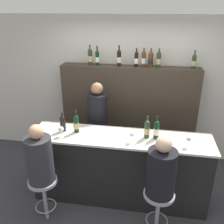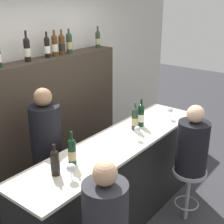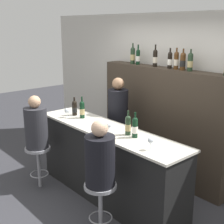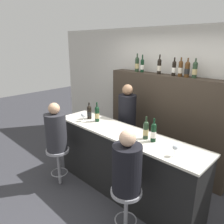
{
  "view_description": "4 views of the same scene",
  "coord_description": "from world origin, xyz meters",
  "px_view_note": "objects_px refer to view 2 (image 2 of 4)",
  "views": [
    {
      "loc": [
        0.39,
        -2.74,
        2.72
      ],
      "look_at": [
        -0.1,
        0.2,
        1.45
      ],
      "focal_mm": 40.0,
      "sensor_mm": 36.0,
      "label": 1
    },
    {
      "loc": [
        -2.34,
        -1.47,
        2.5
      ],
      "look_at": [
        -0.11,
        0.27,
        1.41
      ],
      "focal_mm": 50.0,
      "sensor_mm": 36.0,
      "label": 2
    },
    {
      "loc": [
        3.07,
        -2.31,
        2.41
      ],
      "look_at": [
        0.05,
        0.32,
        1.29
      ],
      "focal_mm": 50.0,
      "sensor_mm": 36.0,
      "label": 3
    },
    {
      "loc": [
        1.96,
        -1.99,
        2.32
      ],
      "look_at": [
        -0.16,
        0.19,
        1.35
      ],
      "focal_mm": 35.0,
      "sensor_mm": 36.0,
      "label": 4
    }
  ],
  "objects_px": {
    "wine_bottle_counter_3": "(141,115)",
    "wine_bottle_backbar_6": "(69,43)",
    "wine_bottle_counter_0": "(55,162)",
    "wine_bottle_backbar_4": "(55,45)",
    "wine_bottle_backbar_2": "(27,49)",
    "guest_seated_left": "(105,217)",
    "wine_bottle_backbar_5": "(62,44)",
    "wine_bottle_counter_2": "(135,119)",
    "bar_stool_right": "(189,181)",
    "wine_bottle_backbar_3": "(47,47)",
    "bartender": "(48,166)",
    "wine_glass_2": "(170,111)",
    "wine_glass_1": "(137,130)",
    "wine_bottle_counter_1": "(72,152)",
    "guest_seated_right": "(193,144)",
    "wine_bottle_backbar_7": "(98,39)",
    "wine_glass_0": "(71,168)"
  },
  "relations": [
    {
      "from": "wine_bottle_backbar_3",
      "to": "wine_glass_1",
      "type": "bearing_deg",
      "value": -86.95
    },
    {
      "from": "wine_glass_1",
      "to": "guest_seated_left",
      "type": "relative_size",
      "value": 0.18
    },
    {
      "from": "wine_bottle_backbar_6",
      "to": "bar_stool_right",
      "type": "height_order",
      "value": "wine_bottle_backbar_6"
    },
    {
      "from": "wine_bottle_counter_0",
      "to": "wine_bottle_backbar_4",
      "type": "relative_size",
      "value": 0.92
    },
    {
      "from": "wine_bottle_backbar_3",
      "to": "bartender",
      "type": "bearing_deg",
      "value": -136.2
    },
    {
      "from": "wine_bottle_counter_2",
      "to": "wine_bottle_backbar_5",
      "type": "xyz_separation_m",
      "value": [
        -0.02,
        1.1,
        0.72
      ]
    },
    {
      "from": "wine_bottle_counter_2",
      "to": "guest_seated_left",
      "type": "relative_size",
      "value": 0.41
    },
    {
      "from": "wine_bottle_backbar_3",
      "to": "bar_stool_right",
      "type": "relative_size",
      "value": 0.47
    },
    {
      "from": "wine_bottle_counter_2",
      "to": "wine_glass_2",
      "type": "height_order",
      "value": "wine_bottle_counter_2"
    },
    {
      "from": "wine_bottle_backbar_3",
      "to": "wine_bottle_backbar_4",
      "type": "bearing_deg",
      "value": 0.0
    },
    {
      "from": "wine_bottle_backbar_2",
      "to": "bar_stool_right",
      "type": "height_order",
      "value": "wine_bottle_backbar_2"
    },
    {
      "from": "wine_bottle_backbar_3",
      "to": "wine_bottle_backbar_4",
      "type": "height_order",
      "value": "wine_bottle_backbar_4"
    },
    {
      "from": "wine_glass_1",
      "to": "wine_glass_2",
      "type": "distance_m",
      "value": 0.72
    },
    {
      "from": "wine_bottle_backbar_4",
      "to": "bartender",
      "type": "xyz_separation_m",
      "value": [
        -0.68,
        -0.53,
        -1.16
      ]
    },
    {
      "from": "wine_glass_0",
      "to": "guest_seated_right",
      "type": "xyz_separation_m",
      "value": [
        1.36,
        -0.46,
        -0.18
      ]
    },
    {
      "from": "wine_glass_0",
      "to": "wine_bottle_backbar_2",
      "type": "bearing_deg",
      "value": 63.81
    },
    {
      "from": "wine_bottle_backbar_4",
      "to": "wine_glass_1",
      "type": "height_order",
      "value": "wine_bottle_backbar_4"
    },
    {
      "from": "wine_bottle_counter_1",
      "to": "wine_bottle_backbar_3",
      "type": "relative_size",
      "value": 1.08
    },
    {
      "from": "bar_stool_right",
      "to": "bartender",
      "type": "bearing_deg",
      "value": 130.52
    },
    {
      "from": "guest_seated_right",
      "to": "wine_glass_0",
      "type": "bearing_deg",
      "value": 161.28
    },
    {
      "from": "wine_glass_1",
      "to": "wine_glass_2",
      "type": "relative_size",
      "value": 0.99
    },
    {
      "from": "wine_bottle_backbar_2",
      "to": "wine_glass_2",
      "type": "bearing_deg",
      "value": -49.4
    },
    {
      "from": "wine_bottle_backbar_2",
      "to": "bar_stool_right",
      "type": "bearing_deg",
      "value": -66.58
    },
    {
      "from": "wine_glass_1",
      "to": "wine_glass_2",
      "type": "bearing_deg",
      "value": -0.0
    },
    {
      "from": "wine_glass_1",
      "to": "guest_seated_left",
      "type": "height_order",
      "value": "guest_seated_left"
    },
    {
      "from": "bar_stool_right",
      "to": "guest_seated_right",
      "type": "xyz_separation_m",
      "value": [
        -0.0,
        0.0,
        0.47
      ]
    },
    {
      "from": "wine_bottle_counter_0",
      "to": "wine_bottle_backbar_3",
      "type": "relative_size",
      "value": 0.94
    },
    {
      "from": "wine_bottle_backbar_4",
      "to": "wine_glass_0",
      "type": "bearing_deg",
      "value": -129.24
    },
    {
      "from": "wine_bottle_backbar_7",
      "to": "guest_seated_left",
      "type": "xyz_separation_m",
      "value": [
        -1.96,
        -1.72,
        -0.91
      ]
    },
    {
      "from": "wine_bottle_backbar_2",
      "to": "wine_bottle_backbar_6",
      "type": "xyz_separation_m",
      "value": [
        0.65,
        -0.0,
        -0.01
      ]
    },
    {
      "from": "wine_bottle_backbar_3",
      "to": "wine_bottle_backbar_6",
      "type": "distance_m",
      "value": 0.36
    },
    {
      "from": "wine_bottle_backbar_6",
      "to": "bar_stool_right",
      "type": "bearing_deg",
      "value": -86.96
    },
    {
      "from": "guest_seated_right",
      "to": "wine_bottle_counter_3",
      "type": "bearing_deg",
      "value": 96.68
    },
    {
      "from": "wine_bottle_counter_2",
      "to": "wine_bottle_backbar_2",
      "type": "bearing_deg",
      "value": 116.47
    },
    {
      "from": "wine_bottle_backbar_5",
      "to": "guest_seated_left",
      "type": "height_order",
      "value": "wine_bottle_backbar_5"
    },
    {
      "from": "wine_bottle_counter_1",
      "to": "bar_stool_right",
      "type": "height_order",
      "value": "wine_bottle_counter_1"
    },
    {
      "from": "wine_bottle_backbar_3",
      "to": "wine_glass_2",
      "type": "bearing_deg",
      "value": -57.94
    },
    {
      "from": "wine_glass_0",
      "to": "wine_bottle_backbar_5",
      "type": "bearing_deg",
      "value": 47.7
    },
    {
      "from": "wine_bottle_counter_2",
      "to": "wine_bottle_backbar_4",
      "type": "height_order",
      "value": "wine_bottle_backbar_4"
    },
    {
      "from": "wine_bottle_backbar_2",
      "to": "wine_bottle_backbar_7",
      "type": "distance_m",
      "value": 1.21
    },
    {
      "from": "wine_bottle_counter_0",
      "to": "wine_bottle_backbar_2",
      "type": "bearing_deg",
      "value": 59.4
    },
    {
      "from": "wine_bottle_backbar_2",
      "to": "wine_glass_2",
      "type": "relative_size",
      "value": 2.32
    },
    {
      "from": "wine_bottle_backbar_6",
      "to": "wine_glass_0",
      "type": "distance_m",
      "value": 1.94
    },
    {
      "from": "wine_bottle_counter_2",
      "to": "wine_bottle_backbar_6",
      "type": "bearing_deg",
      "value": 84.49
    },
    {
      "from": "wine_bottle_backbar_2",
      "to": "guest_seated_left",
      "type": "xyz_separation_m",
      "value": [
        -0.74,
        -1.72,
        -0.93
      ]
    },
    {
      "from": "wine_bottle_counter_3",
      "to": "wine_bottle_backbar_6",
      "type": "bearing_deg",
      "value": 90.98
    },
    {
      "from": "wine_bottle_backbar_2",
      "to": "wine_bottle_backbar_4",
      "type": "relative_size",
      "value": 1.09
    },
    {
      "from": "wine_glass_2",
      "to": "guest_seated_left",
      "type": "relative_size",
      "value": 0.19
    },
    {
      "from": "wine_bottle_backbar_2",
      "to": "bartender",
      "type": "relative_size",
      "value": 0.21
    },
    {
      "from": "wine_bottle_backbar_2",
      "to": "wine_bottle_backbar_6",
      "type": "relative_size",
      "value": 1.1
    }
  ]
}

